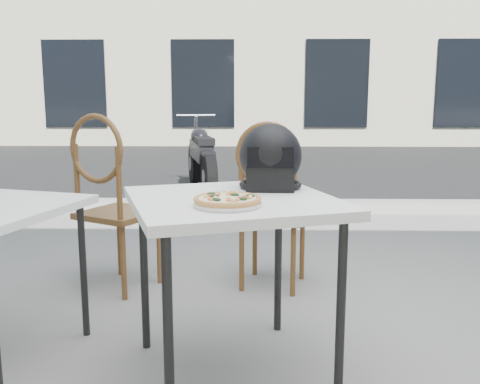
{
  "coord_description": "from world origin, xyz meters",
  "views": [
    {
      "loc": [
        -0.43,
        -2.88,
        1.26
      ],
      "look_at": [
        -0.48,
        -0.71,
        0.88
      ],
      "focal_mm": 40.0,
      "sensor_mm": 36.0,
      "label": 1
    }
  ],
  "objects_px": {
    "pizza": "(227,199)",
    "cafe_chair_side": "(110,194)",
    "plate": "(227,204)",
    "cafe_table_main": "(233,214)",
    "cafe_chair_main": "(271,197)",
    "helmet": "(271,160)",
    "motorcycle": "(201,159)"
  },
  "relations": [
    {
      "from": "helmet",
      "to": "cafe_chair_main",
      "type": "height_order",
      "value": "helmet"
    },
    {
      "from": "cafe_chair_side",
      "to": "helmet",
      "type": "bearing_deg",
      "value": 170.17
    },
    {
      "from": "helmet",
      "to": "cafe_chair_side",
      "type": "relative_size",
      "value": 0.28
    },
    {
      "from": "cafe_table_main",
      "to": "cafe_chair_side",
      "type": "bearing_deg",
      "value": 128.54
    },
    {
      "from": "cafe_chair_main",
      "to": "motorcycle",
      "type": "xyz_separation_m",
      "value": [
        -0.8,
        3.6,
        -0.17
      ]
    },
    {
      "from": "plate",
      "to": "pizza",
      "type": "height_order",
      "value": "pizza"
    },
    {
      "from": "helmet",
      "to": "cafe_chair_main",
      "type": "xyz_separation_m",
      "value": [
        0.03,
        0.84,
        -0.34
      ]
    },
    {
      "from": "motorcycle",
      "to": "pizza",
      "type": "bearing_deg",
      "value": -96.09
    },
    {
      "from": "pizza",
      "to": "cafe_chair_main",
      "type": "height_order",
      "value": "cafe_chair_main"
    },
    {
      "from": "cafe_chair_main",
      "to": "cafe_chair_side",
      "type": "height_order",
      "value": "cafe_chair_side"
    },
    {
      "from": "cafe_chair_side",
      "to": "cafe_chair_main",
      "type": "bearing_deg",
      "value": -148.71
    },
    {
      "from": "pizza",
      "to": "cafe_chair_side",
      "type": "distance_m",
      "value": 1.5
    },
    {
      "from": "cafe_table_main",
      "to": "pizza",
      "type": "xyz_separation_m",
      "value": [
        -0.02,
        -0.19,
        0.1
      ]
    },
    {
      "from": "cafe_chair_side",
      "to": "motorcycle",
      "type": "xyz_separation_m",
      "value": [
        0.24,
        3.65,
        -0.2
      ]
    },
    {
      "from": "plate",
      "to": "pizza",
      "type": "bearing_deg",
      "value": 64.11
    },
    {
      "from": "pizza",
      "to": "helmet",
      "type": "relative_size",
      "value": 0.97
    },
    {
      "from": "cafe_chair_side",
      "to": "motorcycle",
      "type": "distance_m",
      "value": 3.66
    },
    {
      "from": "plate",
      "to": "cafe_table_main",
      "type": "bearing_deg",
      "value": 85.55
    },
    {
      "from": "helmet",
      "to": "cafe_chair_side",
      "type": "height_order",
      "value": "cafe_chair_side"
    },
    {
      "from": "cafe_table_main",
      "to": "cafe_chair_main",
      "type": "xyz_separation_m",
      "value": [
        0.21,
        1.09,
        -0.13
      ]
    },
    {
      "from": "pizza",
      "to": "helmet",
      "type": "height_order",
      "value": "helmet"
    },
    {
      "from": "cafe_chair_side",
      "to": "pizza",
      "type": "bearing_deg",
      "value": 151.89
    },
    {
      "from": "pizza",
      "to": "plate",
      "type": "bearing_deg",
      "value": -115.89
    },
    {
      "from": "helmet",
      "to": "motorcycle",
      "type": "height_order",
      "value": "helmet"
    },
    {
      "from": "cafe_chair_main",
      "to": "cafe_chair_side",
      "type": "bearing_deg",
      "value": 17.68
    },
    {
      "from": "cafe_chair_main",
      "to": "helmet",
      "type": "bearing_deg",
      "value": 102.64
    },
    {
      "from": "plate",
      "to": "motorcycle",
      "type": "height_order",
      "value": "motorcycle"
    },
    {
      "from": "pizza",
      "to": "cafe_chair_main",
      "type": "relative_size",
      "value": 0.29
    },
    {
      "from": "motorcycle",
      "to": "cafe_chair_side",
      "type": "bearing_deg",
      "value": -106.56
    },
    {
      "from": "cafe_table_main",
      "to": "helmet",
      "type": "bearing_deg",
      "value": 55.15
    },
    {
      "from": "pizza",
      "to": "cafe_chair_side",
      "type": "height_order",
      "value": "cafe_chair_side"
    },
    {
      "from": "pizza",
      "to": "cafe_chair_main",
      "type": "bearing_deg",
      "value": 80.24
    }
  ]
}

